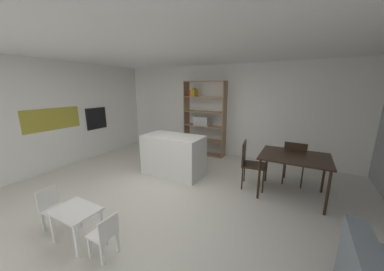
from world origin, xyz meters
TOP-DOWN VIEW (x-y plane):
  - ground_plane at (0.00, 0.00)m, footprint 10.25×10.25m
  - ceiling_slab at (0.00, 0.00)m, footprint 7.44×6.00m
  - back_partition at (0.00, 2.97)m, footprint 7.44×0.06m
  - tall_cabinet_run_left at (-3.34, 0.00)m, footprint 0.64×5.41m
  - cabinet_niche_splashback at (-3.02, -0.12)m, footprint 0.01×1.29m
  - built_in_oven at (-3.00, 1.03)m, footprint 0.06×0.61m
  - kitchen_island at (-0.33, 0.98)m, footprint 1.37×0.72m
  - open_bookshelf at (-0.36, 2.64)m, footprint 1.24×0.33m
  - child_table at (-0.22, -1.43)m, footprint 0.58×0.42m
  - child_chair_right at (0.32, -1.43)m, footprint 0.27×0.27m
  - child_chair_left at (-0.77, -1.43)m, footprint 0.31×0.31m
  - dining_table at (2.16, 1.20)m, footprint 1.16×0.93m
  - dining_chair_island_side at (1.36, 1.18)m, footprint 0.50×0.49m
  - dining_chair_far at (2.15, 1.69)m, footprint 0.42×0.42m

SIDE VIEW (x-z plane):
  - ground_plane at x=0.00m, z-range 0.00..0.00m
  - child_chair_right at x=0.32m, z-range 0.03..0.58m
  - child_chair_left at x=-0.77m, z-range 0.03..0.63m
  - child_table at x=-0.22m, z-range 0.15..0.61m
  - kitchen_island at x=-0.33m, z-range 0.00..0.92m
  - dining_chair_island_side at x=1.36m, z-range 0.09..1.02m
  - dining_chair_far at x=2.15m, z-range 0.09..1.02m
  - dining_table at x=2.16m, z-range 0.32..1.10m
  - open_bookshelf at x=-0.36m, z-range 0.02..2.18m
  - built_in_oven at x=-3.00m, z-range 0.82..1.42m
  - cabinet_niche_splashback at x=-3.02m, z-range 0.99..1.50m
  - back_partition at x=0.00m, z-range 0.00..2.62m
  - tall_cabinet_run_left at x=-3.34m, z-range 0.00..2.62m
  - ceiling_slab at x=0.00m, z-range 2.62..2.68m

